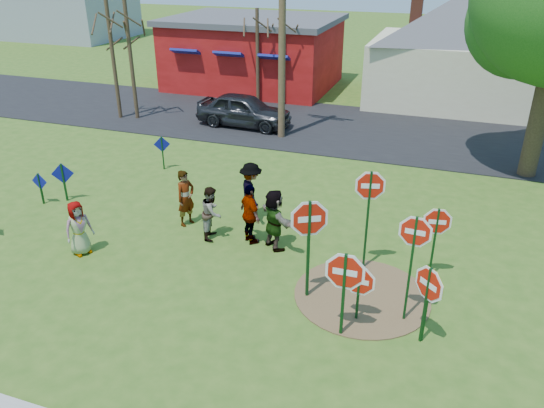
{
  "coord_description": "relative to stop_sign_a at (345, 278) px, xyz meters",
  "views": [
    {
      "loc": [
        5.91,
        -11.46,
        7.46
      ],
      "look_at": [
        1.75,
        0.42,
        1.34
      ],
      "focal_mm": 35.0,
      "sensor_mm": 36.0,
      "label": 1
    }
  ],
  "objects": [
    {
      "name": "ground",
      "position": [
        -4.33,
        2.5,
        -1.43
      ],
      "size": [
        120.0,
        120.0,
        0.0
      ],
      "primitive_type": "plane",
      "color": "#345A19",
      "rests_on": "ground"
    },
    {
      "name": "road",
      "position": [
        -4.33,
        14.0,
        -1.41
      ],
      "size": [
        120.0,
        7.5,
        0.04
      ],
      "primitive_type": "cube",
      "color": "black",
      "rests_on": "ground"
    },
    {
      "name": "dirt_patch",
      "position": [
        0.17,
        1.5,
        -1.41
      ],
      "size": [
        3.2,
        3.2,
        0.03
      ],
      "primitive_type": "cylinder",
      "color": "brown",
      "rests_on": "ground"
    },
    {
      "name": "red_building",
      "position": [
        -9.83,
        20.49,
        0.54
      ],
      "size": [
        9.4,
        7.69,
        3.9
      ],
      "color": "maroon",
      "rests_on": "ground"
    },
    {
      "name": "cream_house",
      "position": [
        1.17,
        20.5,
        1.5
      ],
      "size": [
        9.4,
        9.4,
        6.5
      ],
      "color": "beige",
      "rests_on": "ground"
    },
    {
      "name": "stop_sign_a",
      "position": [
        0.0,
        0.0,
        0.0
      ],
      "size": [
        1.14,
        0.08,
        2.14
      ],
      "rotation": [
        0.0,
        0.0,
        0.03
      ],
      "color": "#0F3916",
      "rests_on": "ground"
    },
    {
      "name": "stop_sign_b",
      "position": [
        -0.03,
        2.74,
        0.62
      ],
      "size": [
        0.97,
        0.28,
        2.81
      ],
      "rotation": [
        0.0,
        0.0,
        0.26
      ],
      "color": "#0F3916",
      "rests_on": "ground"
    },
    {
      "name": "stop_sign_c",
      "position": [
        1.21,
        0.94,
        0.47
      ],
      "size": [
        0.94,
        0.08,
        2.69
      ],
      "rotation": [
        0.0,
        0.0,
        -0.07
      ],
      "color": "#0F3916",
      "rests_on": "ground"
    },
    {
      "name": "stop_sign_d",
      "position": [
        1.61,
        2.84,
        0.01
      ],
      "size": [
        0.92,
        0.18,
        2.04
      ],
      "rotation": [
        0.0,
        0.0,
        0.18
      ],
      "color": "#0F3916",
      "rests_on": "ground"
    },
    {
      "name": "stop_sign_e",
      "position": [
        0.21,
        0.61,
        -0.49
      ],
      "size": [
        0.95,
        0.07,
        1.48
      ],
      "rotation": [
        0.0,
        0.0,
        -0.04
      ],
      "color": "#0F3916",
      "rests_on": "ground"
    },
    {
      "name": "stop_sign_f",
      "position": [
        1.63,
        0.33,
        -0.11
      ],
      "size": [
        0.77,
        0.7,
        1.93
      ],
      "rotation": [
        0.0,
        0.0,
        -0.74
      ],
      "color": "#0F3916",
      "rests_on": "ground"
    },
    {
      "name": "stop_sign_g",
      "position": [
        -1.06,
        1.08,
        0.4
      ],
      "size": [
        1.04,
        0.58,
        2.65
      ],
      "rotation": [
        0.0,
        0.0,
        0.5
      ],
      "color": "#0F3916",
      "rests_on": "ground"
    },
    {
      "name": "blue_diamond_b",
      "position": [
        -10.45,
        3.11,
        -0.78
      ],
      "size": [
        0.57,
        0.05,
        1.06
      ],
      "rotation": [
        0.0,
        0.0,
        0.0
      ],
      "color": "#0F3916",
      "rests_on": "ground"
    },
    {
      "name": "blue_diamond_c",
      "position": [
        -9.89,
        3.56,
        -0.63
      ],
      "size": [
        0.64,
        0.33,
        1.3
      ],
      "rotation": [
        0.0,
        0.0,
        0.46
      ],
      "color": "#0F3916",
      "rests_on": "ground"
    },
    {
      "name": "blue_diamond_d",
      "position": [
        -8.27,
        7.0,
        -0.64
      ],
      "size": [
        0.54,
        0.27,
        1.27
      ],
      "rotation": [
        0.0,
        0.0,
        0.44
      ],
      "color": "#0F3916",
      "rests_on": "ground"
    },
    {
      "name": "person_a",
      "position": [
        -7.33,
        0.97,
        -0.67
      ],
      "size": [
        0.77,
        0.88,
        1.52
      ],
      "primitive_type": "imported",
      "rotation": [
        0.0,
        0.0,
        1.1
      ],
      "color": "#45448E",
      "rests_on": "ground"
    },
    {
      "name": "person_b",
      "position": [
        -5.42,
        3.4,
        -0.57
      ],
      "size": [
        0.6,
        0.73,
        1.71
      ],
      "primitive_type": "imported",
      "rotation": [
        0.0,
        0.0,
        1.2
      ],
      "color": "#24765B",
      "rests_on": "ground"
    },
    {
      "name": "person_c",
      "position": [
        -4.37,
        2.94,
        -0.66
      ],
      "size": [
        0.72,
        0.85,
        1.54
      ],
      "primitive_type": "imported",
      "rotation": [
        0.0,
        0.0,
        1.76
      ],
      "color": "brown",
      "rests_on": "ground"
    },
    {
      "name": "person_d",
      "position": [
        -3.73,
        4.31,
        -0.52
      ],
      "size": [
        1.22,
        1.35,
        1.82
      ],
      "primitive_type": "imported",
      "rotation": [
        0.0,
        0.0,
        2.18
      ],
      "color": "#2D2E32",
      "rests_on": "ground"
    },
    {
      "name": "person_e",
      "position": [
        -3.24,
        3.0,
        -0.56
      ],
      "size": [
        1.04,
        1.0,
        1.74
      ],
      "primitive_type": "imported",
      "rotation": [
        0.0,
        0.0,
        2.4
      ],
      "color": "#4C2D61",
      "rests_on": "ground"
    },
    {
      "name": "person_f",
      "position": [
        -2.52,
        2.96,
        -0.57
      ],
      "size": [
        1.55,
        1.42,
        1.72
      ],
      "primitive_type": "imported",
      "rotation": [
        0.0,
        0.0,
        2.44
      ],
      "color": "#1A492E",
      "rests_on": "ground"
    },
    {
      "name": "suv",
      "position": [
        -7.4,
        12.82,
        -0.65
      ],
      "size": [
        4.42,
        1.97,
        1.48
      ],
      "primitive_type": "imported",
      "rotation": [
        0.0,
        0.0,
        1.52
      ],
      "color": "#2D2E32",
      "rests_on": "road"
    },
    {
      "name": "utility_pole",
      "position": [
        -5.3,
        11.91,
        3.53
      ],
      "size": [
        2.3,
        0.33,
        9.41
      ],
      "rotation": [
        0.0,
        0.0,
        -0.09
      ],
      "color": "#4C3823",
      "rests_on": "ground"
    },
    {
      "name": "bare_tree_west",
      "position": [
        -13.54,
        12.07,
        2.11
      ],
      "size": [
        1.8,
        1.8,
        5.46
      ],
      "color": "#382819",
      "rests_on": "ground"
    },
    {
      "name": "bare_tree_east",
      "position": [
        -6.93,
        16.7,
        1.68
      ],
      "size": [
        1.8,
        1.8,
        4.8
      ],
      "color": "#382819",
      "rests_on": "ground"
    },
    {
      "name": "bare_tree_mid",
      "position": [
        -12.73,
        12.28,
        2.18
      ],
      "size": [
        1.8,
        1.8,
        5.57
      ],
      "color": "#382819",
      "rests_on": "ground"
    },
    {
      "name": "bare_tree_extra",
      "position": [
        -8.22,
        16.81,
        1.65
      ],
      "size": [
        1.8,
        1.8,
        4.76
      ],
      "color": "#382819",
      "rests_on": "ground"
    }
  ]
}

